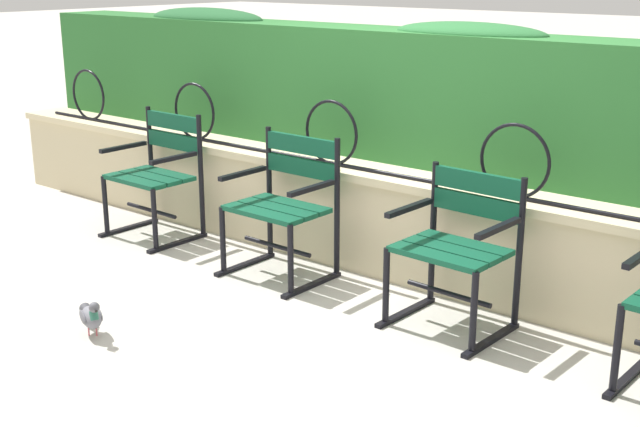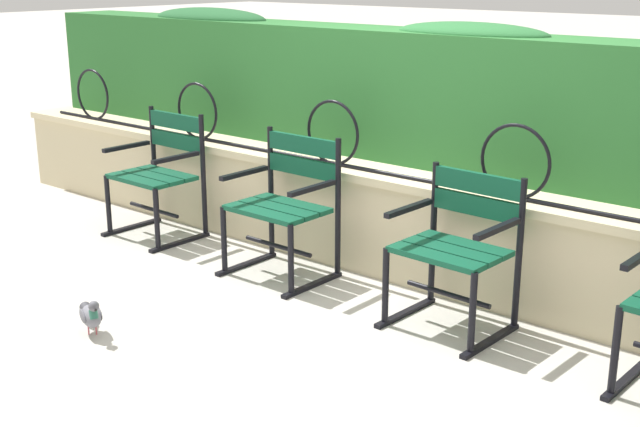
{
  "view_description": "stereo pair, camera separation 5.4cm",
  "coord_description": "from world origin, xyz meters",
  "px_view_note": "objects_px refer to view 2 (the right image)",
  "views": [
    {
      "loc": [
        2.82,
        -3.32,
        1.87
      ],
      "look_at": [
        0.0,
        0.13,
        0.55
      ],
      "focal_mm": 46.95,
      "sensor_mm": 36.0,
      "label": 1
    },
    {
      "loc": [
        2.86,
        -3.29,
        1.87
      ],
      "look_at": [
        0.0,
        0.13,
        0.55
      ],
      "focal_mm": 46.95,
      "sensor_mm": 36.0,
      "label": 2
    }
  ],
  "objects_px": {
    "pigeon_far_side": "(91,315)",
    "park_chair_centre_left": "(286,202)",
    "park_chair_centre_right": "(458,245)",
    "park_chair_leftmost": "(160,171)"
  },
  "relations": [
    {
      "from": "park_chair_leftmost",
      "to": "pigeon_far_side",
      "type": "relative_size",
      "value": 3.16
    },
    {
      "from": "park_chair_centre_left",
      "to": "pigeon_far_side",
      "type": "distance_m",
      "value": 1.4
    },
    {
      "from": "park_chair_centre_left",
      "to": "park_chair_centre_right",
      "type": "bearing_deg",
      "value": -0.1
    },
    {
      "from": "pigeon_far_side",
      "to": "park_chair_leftmost",
      "type": "bearing_deg",
      "value": 127.74
    },
    {
      "from": "park_chair_centre_right",
      "to": "park_chair_leftmost",
      "type": "bearing_deg",
      "value": 179.41
    },
    {
      "from": "park_chair_leftmost",
      "to": "park_chair_centre_left",
      "type": "bearing_deg",
      "value": -1.08
    },
    {
      "from": "pigeon_far_side",
      "to": "park_chair_centre_left",
      "type": "bearing_deg",
      "value": 82.82
    },
    {
      "from": "park_chair_leftmost",
      "to": "park_chair_centre_left",
      "type": "xyz_separation_m",
      "value": [
        1.23,
        -0.02,
        0.0
      ]
    },
    {
      "from": "park_chair_leftmost",
      "to": "pigeon_far_side",
      "type": "height_order",
      "value": "park_chair_leftmost"
    },
    {
      "from": "park_chair_centre_right",
      "to": "pigeon_far_side",
      "type": "bearing_deg",
      "value": -136.19
    }
  ]
}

